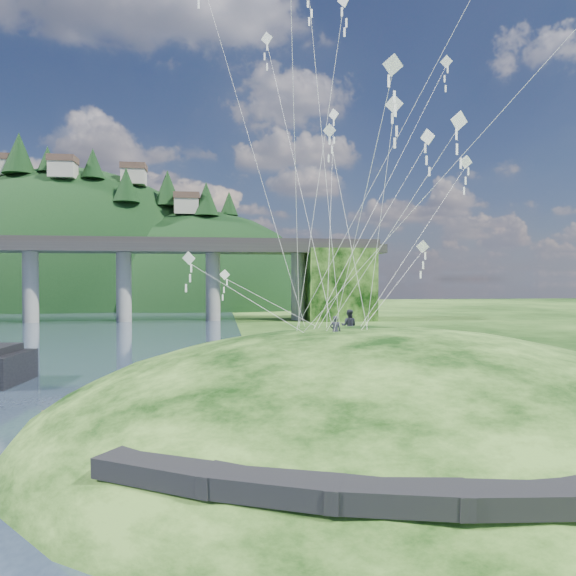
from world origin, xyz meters
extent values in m
plane|color=black|center=(0.00, 0.00, 0.00)|extent=(320.00, 320.00, 0.00)
ellipsoid|color=black|center=(8.00, 2.00, -1.50)|extent=(36.00, 32.00, 13.00)
cube|color=black|center=(-1.50, -8.00, 2.03)|extent=(4.32, 3.62, 0.71)
cube|color=black|center=(1.50, -9.65, 2.09)|extent=(4.10, 2.97, 0.61)
cube|color=black|center=(4.50, -10.65, 2.08)|extent=(3.85, 2.37, 0.62)
cube|color=black|center=(7.50, -11.10, 2.04)|extent=(3.62, 1.83, 0.66)
cylinder|color=gray|center=(-32.00, 70.00, 6.50)|extent=(2.60, 2.60, 13.00)
cylinder|color=gray|center=(-16.50, 70.00, 6.50)|extent=(2.60, 2.60, 13.00)
cylinder|color=gray|center=(-1.00, 70.00, 6.50)|extent=(2.60, 2.60, 13.00)
cylinder|color=gray|center=(14.50, 70.00, 6.50)|extent=(2.60, 2.60, 13.00)
cube|color=black|center=(22.00, 70.00, 6.50)|extent=(12.00, 11.00, 13.00)
ellipsoid|color=black|center=(-40.00, 126.00, -6.00)|extent=(96.00, 68.00, 88.00)
ellipsoid|color=black|center=(-5.00, 118.00, -10.00)|extent=(76.00, 56.00, 72.00)
cone|color=black|center=(-49.87, 114.63, 39.23)|extent=(8.01, 8.01, 10.54)
cone|color=black|center=(-42.87, 114.06, 37.88)|extent=(4.97, 4.97, 6.54)
cone|color=black|center=(-31.40, 112.04, 36.68)|extent=(5.83, 5.83, 7.67)
cone|color=black|center=(-22.45, 107.08, 30.58)|extent=(6.47, 6.47, 8.51)
cone|color=black|center=(-13.22, 113.99, 31.23)|extent=(7.13, 7.13, 9.38)
cone|color=black|center=(-3.12, 109.03, 27.87)|extent=(6.56, 6.56, 8.63)
cone|color=black|center=(2.77, 114.63, 27.68)|extent=(4.88, 4.88, 6.42)
cube|color=beige|center=(-55.00, 118.00, 35.99)|extent=(6.00, 5.00, 4.00)
cube|color=brown|center=(-55.00, 118.00, 38.69)|extent=(6.40, 5.40, 1.60)
cube|color=beige|center=(-38.00, 110.00, 34.28)|extent=(6.00, 5.00, 4.00)
cube|color=brown|center=(-38.00, 110.00, 36.98)|extent=(6.40, 5.40, 1.60)
cube|color=beige|center=(-22.00, 116.00, 34.18)|extent=(6.00, 5.00, 4.00)
cube|color=brown|center=(-22.00, 116.00, 36.88)|extent=(6.40, 5.40, 1.60)
cube|color=beige|center=(-8.00, 110.00, 25.88)|extent=(6.00, 5.00, 4.00)
cube|color=brown|center=(-8.00, 110.00, 28.58)|extent=(6.40, 5.40, 1.60)
cube|color=#3E2B19|center=(-3.15, 5.92, 0.39)|extent=(12.23, 4.49, 0.30)
cylinder|color=#3E2B19|center=(-8.21, 4.79, 0.17)|extent=(0.26, 0.26, 0.86)
cylinder|color=#3E2B19|center=(-5.68, 5.36, 0.17)|extent=(0.26, 0.26, 0.86)
cylinder|color=#3E2B19|center=(-3.15, 5.92, 0.17)|extent=(0.26, 0.26, 0.86)
cylinder|color=#3E2B19|center=(-0.61, 6.49, 0.17)|extent=(0.26, 0.26, 0.86)
cylinder|color=#3E2B19|center=(1.92, 7.05, 0.17)|extent=(0.26, 0.26, 0.86)
imported|color=#252631|center=(5.78, 1.67, 5.71)|extent=(0.62, 0.48, 1.51)
imported|color=#252631|center=(7.32, 4.96, 5.81)|extent=(1.09, 0.99, 1.85)
cube|color=white|center=(11.60, 4.88, 9.36)|extent=(0.75, 0.21, 0.74)
cube|color=white|center=(11.60, 4.88, 8.83)|extent=(0.10, 0.03, 0.43)
cube|color=white|center=(11.60, 4.88, 8.30)|extent=(0.10, 0.03, 0.43)
cube|color=white|center=(11.60, 4.88, 7.77)|extent=(0.10, 0.03, 0.43)
cube|color=white|center=(0.45, 10.29, 7.80)|extent=(0.68, 0.18, 0.69)
cube|color=white|center=(0.45, 10.29, 7.31)|extent=(0.09, 0.05, 0.40)
cube|color=white|center=(0.45, 10.29, 6.82)|extent=(0.09, 0.05, 0.40)
cube|color=white|center=(0.45, 10.29, 6.33)|extent=(0.09, 0.05, 0.40)
cube|color=white|center=(6.24, -5.36, 15.13)|extent=(0.76, 0.28, 0.73)
cube|color=white|center=(6.24, -5.36, 14.59)|extent=(0.10, 0.05, 0.44)
cube|color=white|center=(6.24, -5.36, 14.05)|extent=(0.10, 0.05, 0.44)
cube|color=white|center=(6.24, -5.36, 13.51)|extent=(0.10, 0.05, 0.44)
cube|color=white|center=(8.05, -0.33, 15.51)|extent=(0.76, 0.45, 0.82)
cube|color=white|center=(8.05, -0.33, 14.92)|extent=(0.11, 0.05, 0.49)
cube|color=white|center=(8.05, -0.33, 14.32)|extent=(0.11, 0.05, 0.49)
cube|color=white|center=(8.05, -0.33, 13.72)|extent=(0.11, 0.05, 0.49)
cube|color=white|center=(11.61, 4.27, 15.41)|extent=(0.58, 0.73, 0.86)
cube|color=white|center=(11.61, 4.27, 14.78)|extent=(0.11, 0.08, 0.52)
cube|color=white|center=(11.61, 4.27, 14.15)|extent=(0.11, 0.08, 0.52)
cube|color=white|center=(11.61, 4.27, 13.52)|extent=(0.11, 0.08, 0.52)
cube|color=white|center=(-1.49, 4.31, 8.61)|extent=(0.69, 0.33, 0.71)
cube|color=white|center=(-1.49, 4.31, 8.08)|extent=(0.10, 0.03, 0.43)
cube|color=white|center=(-1.49, 4.31, 7.56)|extent=(0.10, 0.03, 0.43)
cube|color=white|center=(-1.49, 4.31, 7.04)|extent=(0.10, 0.03, 0.43)
cube|color=white|center=(7.77, 10.92, 18.59)|extent=(0.58, 0.60, 0.79)
cube|color=white|center=(7.77, 10.92, 18.03)|extent=(0.10, 0.07, 0.46)
cube|color=white|center=(7.77, 10.92, 17.47)|extent=(0.10, 0.07, 0.46)
cube|color=white|center=(7.77, 10.92, 16.91)|extent=(0.10, 0.07, 0.46)
cube|color=white|center=(15.30, 9.96, 22.16)|extent=(0.75, 0.44, 0.80)
cube|color=white|center=(15.30, 9.96, 21.57)|extent=(0.11, 0.04, 0.48)
cube|color=white|center=(15.30, 9.96, 20.98)|extent=(0.11, 0.04, 0.48)
cube|color=white|center=(15.30, 9.96, 20.39)|extent=(0.11, 0.04, 0.48)
cube|color=white|center=(5.93, 3.81, 15.42)|extent=(0.67, 0.33, 0.69)
cube|color=white|center=(5.93, 3.81, 14.91)|extent=(0.09, 0.03, 0.41)
cube|color=white|center=(5.93, 3.81, 14.41)|extent=(0.09, 0.03, 0.41)
cube|color=white|center=(5.93, 3.81, 13.90)|extent=(0.09, 0.03, 0.41)
cube|color=white|center=(5.84, 0.31, 19.95)|extent=(0.09, 0.07, 0.43)
cube|color=white|center=(5.84, 0.31, 19.43)|extent=(0.09, 0.07, 0.43)
cube|color=white|center=(5.84, 0.31, 18.91)|extent=(0.09, 0.07, 0.43)
cube|color=white|center=(15.54, 7.59, 14.90)|extent=(0.86, 0.24, 0.84)
cube|color=white|center=(15.54, 7.59, 14.29)|extent=(0.11, 0.05, 0.50)
cube|color=white|center=(15.54, 7.59, 13.69)|extent=(0.11, 0.05, 0.50)
cube|color=white|center=(15.54, 7.59, 13.08)|extent=(0.11, 0.05, 0.50)
cube|color=white|center=(4.70, 3.13, 21.75)|extent=(0.10, 0.05, 0.43)
cube|color=white|center=(4.70, 3.13, 21.22)|extent=(0.10, 0.05, 0.43)
cube|color=white|center=(4.70, 3.13, 20.70)|extent=(0.10, 0.05, 0.43)
cube|color=white|center=(3.17, 10.01, 22.96)|extent=(0.71, 0.48, 0.82)
cube|color=white|center=(3.17, 10.01, 22.38)|extent=(0.11, 0.06, 0.48)
cube|color=white|center=(3.17, 10.01, 21.80)|extent=(0.11, 0.06, 0.48)
cube|color=white|center=(3.17, 10.01, 21.22)|extent=(0.11, 0.06, 0.48)
cube|color=white|center=(10.65, -1.45, 14.53)|extent=(0.86, 0.22, 0.86)
cube|color=white|center=(10.65, -1.45, 13.91)|extent=(0.11, 0.06, 0.50)
cube|color=white|center=(10.65, -1.45, 13.30)|extent=(0.11, 0.06, 0.50)
cube|color=white|center=(10.65, -1.45, 12.69)|extent=(0.11, 0.06, 0.50)
cube|color=white|center=(-0.88, 6.80, 23.13)|extent=(0.11, 0.07, 0.52)
camera|label=1|loc=(0.09, -23.05, 7.51)|focal=32.00mm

